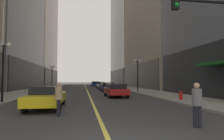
{
  "coord_description": "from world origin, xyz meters",
  "views": [
    {
      "loc": [
        -0.74,
        -3.85,
        1.71
      ],
      "look_at": [
        3.47,
        23.64,
        3.15
      ],
      "focal_mm": 30.75,
      "sensor_mm": 36.0,
      "label": 1
    }
  ],
  "objects_px": {
    "car_red": "(116,90)",
    "car_blue": "(95,84)",
    "car_yellow": "(47,96)",
    "pedestrian_in_grey_suit": "(197,102)",
    "street_lamp_left_far": "(52,72)",
    "pedestrian_in_tan_trench": "(59,96)",
    "traffic_light_near_right": "(221,34)",
    "street_lamp_right_mid": "(138,68)",
    "car_silver": "(101,85)",
    "fire_hydrant_right": "(181,97)",
    "car_navy": "(107,86)",
    "street_lamp_left_near": "(3,58)"
  },
  "relations": [
    {
      "from": "car_silver",
      "to": "fire_hydrant_right",
      "type": "relative_size",
      "value": 5.11
    },
    {
      "from": "car_silver",
      "to": "car_blue",
      "type": "distance_m",
      "value": 9.73
    },
    {
      "from": "street_lamp_left_near",
      "to": "fire_hydrant_right",
      "type": "xyz_separation_m",
      "value": [
        13.3,
        -0.59,
        -2.86
      ]
    },
    {
      "from": "car_navy",
      "to": "traffic_light_near_right",
      "type": "distance_m",
      "value": 21.43
    },
    {
      "from": "car_navy",
      "to": "street_lamp_right_mid",
      "type": "height_order",
      "value": "street_lamp_right_mid"
    },
    {
      "from": "car_navy",
      "to": "street_lamp_right_mid",
      "type": "distance_m",
      "value": 6.15
    },
    {
      "from": "car_yellow",
      "to": "pedestrian_in_tan_trench",
      "type": "height_order",
      "value": "pedestrian_in_tan_trench"
    },
    {
      "from": "car_yellow",
      "to": "car_navy",
      "type": "bearing_deg",
      "value": 70.66
    },
    {
      "from": "pedestrian_in_grey_suit",
      "to": "traffic_light_near_right",
      "type": "height_order",
      "value": "traffic_light_near_right"
    },
    {
      "from": "car_yellow",
      "to": "pedestrian_in_grey_suit",
      "type": "height_order",
      "value": "pedestrian_in_grey_suit"
    },
    {
      "from": "car_yellow",
      "to": "street_lamp_left_near",
      "type": "bearing_deg",
      "value": 144.73
    },
    {
      "from": "car_navy",
      "to": "pedestrian_in_grey_suit",
      "type": "height_order",
      "value": "pedestrian_in_grey_suit"
    },
    {
      "from": "car_blue",
      "to": "fire_hydrant_right",
      "type": "bearing_deg",
      "value": -82.61
    },
    {
      "from": "street_lamp_right_mid",
      "to": "car_red",
      "type": "bearing_deg",
      "value": -125.96
    },
    {
      "from": "car_yellow",
      "to": "car_blue",
      "type": "height_order",
      "value": "same"
    },
    {
      "from": "car_navy",
      "to": "pedestrian_in_tan_trench",
      "type": "xyz_separation_m",
      "value": [
        -4.75,
        -19.23,
        0.21
      ]
    },
    {
      "from": "car_navy",
      "to": "car_silver",
      "type": "xyz_separation_m",
      "value": [
        0.14,
        10.71,
        -0.0
      ]
    },
    {
      "from": "fire_hydrant_right",
      "to": "pedestrian_in_tan_trench",
      "type": "bearing_deg",
      "value": -151.89
    },
    {
      "from": "traffic_light_near_right",
      "to": "car_red",
      "type": "bearing_deg",
      "value": 103.78
    },
    {
      "from": "car_red",
      "to": "street_lamp_left_near",
      "type": "relative_size",
      "value": 0.99
    },
    {
      "from": "car_navy",
      "to": "car_silver",
      "type": "height_order",
      "value": "same"
    },
    {
      "from": "car_yellow",
      "to": "street_lamp_right_mid",
      "type": "bearing_deg",
      "value": 52.47
    },
    {
      "from": "car_yellow",
      "to": "street_lamp_left_near",
      "type": "xyz_separation_m",
      "value": [
        -3.52,
        2.49,
        2.54
      ]
    },
    {
      "from": "car_yellow",
      "to": "car_red",
      "type": "height_order",
      "value": "same"
    },
    {
      "from": "car_silver",
      "to": "street_lamp_left_far",
      "type": "bearing_deg",
      "value": -166.12
    },
    {
      "from": "pedestrian_in_grey_suit",
      "to": "fire_hydrant_right",
      "type": "height_order",
      "value": "pedestrian_in_grey_suit"
    },
    {
      "from": "pedestrian_in_grey_suit",
      "to": "car_red",
      "type": "bearing_deg",
      "value": 93.63
    },
    {
      "from": "car_yellow",
      "to": "car_silver",
      "type": "bearing_deg",
      "value": 77.71
    },
    {
      "from": "car_blue",
      "to": "car_navy",
      "type": "bearing_deg",
      "value": -88.53
    },
    {
      "from": "pedestrian_in_grey_suit",
      "to": "street_lamp_left_near",
      "type": "height_order",
      "value": "street_lamp_left_near"
    },
    {
      "from": "car_blue",
      "to": "street_lamp_right_mid",
      "type": "bearing_deg",
      "value": -80.76
    },
    {
      "from": "traffic_light_near_right",
      "to": "street_lamp_right_mid",
      "type": "xyz_separation_m",
      "value": [
        1.05,
        16.71,
        -0.49
      ]
    },
    {
      "from": "car_red",
      "to": "car_navy",
      "type": "relative_size",
      "value": 1.04
    },
    {
      "from": "street_lamp_right_mid",
      "to": "car_yellow",
      "type": "bearing_deg",
      "value": -127.53
    },
    {
      "from": "pedestrian_in_tan_trench",
      "to": "traffic_light_near_right",
      "type": "height_order",
      "value": "traffic_light_near_right"
    },
    {
      "from": "street_lamp_left_far",
      "to": "street_lamp_right_mid",
      "type": "xyz_separation_m",
      "value": [
        12.8,
        -12.74,
        0.0
      ]
    },
    {
      "from": "fire_hydrant_right",
      "to": "car_blue",
      "type": "bearing_deg",
      "value": 97.39
    },
    {
      "from": "car_silver",
      "to": "street_lamp_left_near",
      "type": "relative_size",
      "value": 0.92
    },
    {
      "from": "street_lamp_left_far",
      "to": "fire_hydrant_right",
      "type": "xyz_separation_m",
      "value": [
        13.3,
        -22.92,
        -2.86
      ]
    },
    {
      "from": "pedestrian_in_grey_suit",
      "to": "street_lamp_left_far",
      "type": "xyz_separation_m",
      "value": [
        -9.75,
        30.64,
        2.32
      ]
    },
    {
      "from": "street_lamp_right_mid",
      "to": "car_silver",
      "type": "bearing_deg",
      "value": 102.59
    },
    {
      "from": "pedestrian_in_tan_trench",
      "to": "car_yellow",
      "type": "bearing_deg",
      "value": 110.18
    },
    {
      "from": "car_silver",
      "to": "street_lamp_right_mid",
      "type": "relative_size",
      "value": 0.92
    },
    {
      "from": "car_silver",
      "to": "pedestrian_in_grey_suit",
      "type": "relative_size",
      "value": 2.54
    },
    {
      "from": "car_blue",
      "to": "pedestrian_in_tan_trench",
      "type": "distance_m",
      "value": 39.87
    },
    {
      "from": "pedestrian_in_grey_suit",
      "to": "traffic_light_near_right",
      "type": "relative_size",
      "value": 0.28
    },
    {
      "from": "car_navy",
      "to": "pedestrian_in_grey_suit",
      "type": "xyz_separation_m",
      "value": [
        0.46,
        -22.27,
        0.21
      ]
    },
    {
      "from": "car_navy",
      "to": "street_lamp_left_far",
      "type": "height_order",
      "value": "street_lamp_left_far"
    },
    {
      "from": "car_blue",
      "to": "pedestrian_in_tan_trench",
      "type": "height_order",
      "value": "pedestrian_in_tan_trench"
    },
    {
      "from": "car_red",
      "to": "car_blue",
      "type": "xyz_separation_m",
      "value": [
        -0.19,
        30.08,
        0.0
      ]
    }
  ]
}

